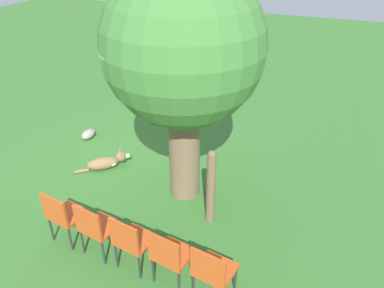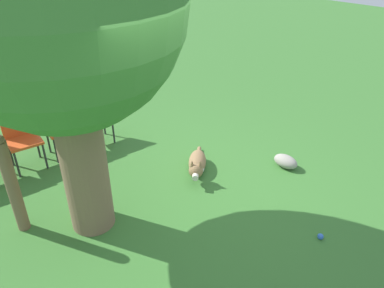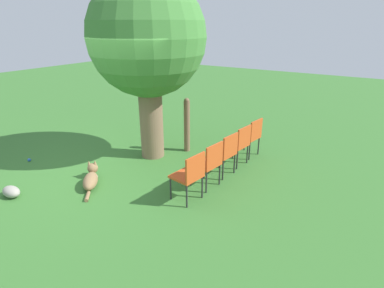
{
  "view_description": "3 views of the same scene",
  "coord_description": "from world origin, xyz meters",
  "px_view_note": "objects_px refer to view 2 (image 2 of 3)",
  "views": [
    {
      "loc": [
        4.95,
        2.99,
        3.9
      ],
      "look_at": [
        0.25,
        1.09,
        0.94
      ],
      "focal_mm": 35.0,
      "sensor_mm": 36.0,
      "label": 1
    },
    {
      "loc": [
        -2.91,
        2.51,
        3.05
      ],
      "look_at": [
        0.25,
        -0.62,
        0.43
      ],
      "focal_mm": 35.0,
      "sensor_mm": 36.0,
      "label": 2
    },
    {
      "loc": [
        4.25,
        -3.71,
        2.72
      ],
      "look_at": [
        1.33,
        0.94,
        0.5
      ],
      "focal_mm": 28.0,
      "sensor_mm": 36.0,
      "label": 3
    }
  ],
  "objects_px": {
    "fence_post": "(12,184)",
    "tennis_ball": "(320,236)",
    "red_chair_0": "(93,113)",
    "oak_tree": "(57,9)",
    "red_chair_1": "(59,123)",
    "red_chair_2": "(22,135)",
    "dog": "(197,164)"
  },
  "relations": [
    {
      "from": "red_chair_0",
      "to": "tennis_ball",
      "type": "distance_m",
      "value": 3.77
    },
    {
      "from": "fence_post",
      "to": "tennis_ball",
      "type": "distance_m",
      "value": 3.44
    },
    {
      "from": "dog",
      "to": "tennis_ball",
      "type": "distance_m",
      "value": 1.91
    },
    {
      "from": "oak_tree",
      "to": "red_chair_0",
      "type": "relative_size",
      "value": 4.3
    },
    {
      "from": "red_chair_0",
      "to": "tennis_ball",
      "type": "height_order",
      "value": "red_chair_0"
    },
    {
      "from": "dog",
      "to": "oak_tree",
      "type": "bearing_deg",
      "value": -45.4
    },
    {
      "from": "red_chair_2",
      "to": "tennis_ball",
      "type": "height_order",
      "value": "red_chair_2"
    },
    {
      "from": "dog",
      "to": "red_chair_2",
      "type": "distance_m",
      "value": 2.5
    },
    {
      "from": "oak_tree",
      "to": "red_chair_1",
      "type": "bearing_deg",
      "value": -17.77
    },
    {
      "from": "dog",
      "to": "red_chair_0",
      "type": "relative_size",
      "value": 0.97
    },
    {
      "from": "dog",
      "to": "red_chair_2",
      "type": "height_order",
      "value": "red_chair_2"
    },
    {
      "from": "red_chair_0",
      "to": "oak_tree",
      "type": "bearing_deg",
      "value": -24.23
    },
    {
      "from": "red_chair_1",
      "to": "tennis_ball",
      "type": "relative_size",
      "value": 12.4
    },
    {
      "from": "red_chair_0",
      "to": "red_chair_1",
      "type": "distance_m",
      "value": 0.56
    },
    {
      "from": "tennis_ball",
      "to": "red_chair_2",
      "type": "bearing_deg",
      "value": 23.72
    },
    {
      "from": "oak_tree",
      "to": "red_chair_2",
      "type": "relative_size",
      "value": 4.3
    },
    {
      "from": "red_chair_0",
      "to": "tennis_ball",
      "type": "bearing_deg",
      "value": 17.59
    },
    {
      "from": "oak_tree",
      "to": "red_chair_0",
      "type": "bearing_deg",
      "value": -33.37
    },
    {
      "from": "red_chair_0",
      "to": "red_chair_1",
      "type": "height_order",
      "value": "same"
    },
    {
      "from": "oak_tree",
      "to": "red_chair_0",
      "type": "height_order",
      "value": "oak_tree"
    },
    {
      "from": "oak_tree",
      "to": "red_chair_2",
      "type": "distance_m",
      "value": 2.61
    },
    {
      "from": "red_chair_0",
      "to": "red_chair_2",
      "type": "xyz_separation_m",
      "value": [
        0.07,
        1.11,
        0.0
      ]
    },
    {
      "from": "oak_tree",
      "to": "red_chair_1",
      "type": "distance_m",
      "value": 2.64
    },
    {
      "from": "oak_tree",
      "to": "dog",
      "type": "distance_m",
      "value": 2.81
    },
    {
      "from": "red_chair_1",
      "to": "red_chair_2",
      "type": "distance_m",
      "value": 0.56
    },
    {
      "from": "oak_tree",
      "to": "tennis_ball",
      "type": "xyz_separation_m",
      "value": [
        -2.02,
        -1.65,
        -2.39
      ]
    },
    {
      "from": "fence_post",
      "to": "dog",
      "type": "bearing_deg",
      "value": -105.31
    },
    {
      "from": "tennis_ball",
      "to": "red_chair_0",
      "type": "bearing_deg",
      "value": 8.44
    },
    {
      "from": "dog",
      "to": "tennis_ball",
      "type": "xyz_separation_m",
      "value": [
        -1.9,
        -0.04,
        -0.09
      ]
    },
    {
      "from": "fence_post",
      "to": "red_chair_0",
      "type": "distance_m",
      "value": 2.1
    },
    {
      "from": "dog",
      "to": "red_chair_1",
      "type": "xyz_separation_m",
      "value": [
        1.83,
        1.07,
        0.36
      ]
    },
    {
      "from": "fence_post",
      "to": "red_chair_1",
      "type": "height_order",
      "value": "fence_post"
    }
  ]
}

